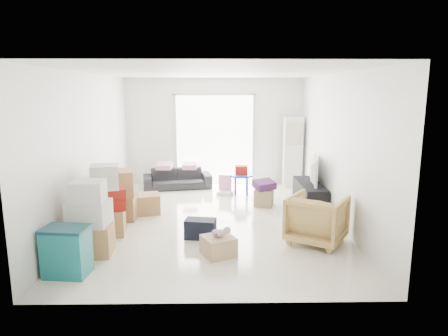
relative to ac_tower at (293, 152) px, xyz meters
name	(u,v)px	position (x,y,z in m)	size (l,w,h in m)	color
room_shell	(214,149)	(-1.95, -2.65, 0.48)	(4.98, 6.48, 3.18)	silver
sliding_door	(215,136)	(-1.95, 0.33, 0.37)	(2.10, 0.04, 2.33)	white
ac_tower	(293,152)	(0.00, 0.00, 0.00)	(0.45, 0.30, 1.75)	white
tv_console	(309,194)	(0.05, -1.75, -0.63)	(0.44, 1.47, 0.49)	black
television	(310,180)	(0.05, -1.75, -0.32)	(0.95, 0.55, 0.12)	black
sofa	(177,175)	(-2.88, -0.15, -0.55)	(1.66, 0.49, 0.65)	#2A2B30
pillow_left	(164,161)	(-3.19, -0.19, -0.17)	(0.34, 0.26, 0.11)	#DDA1B6
pillow_right	(190,160)	(-2.56, -0.17, -0.16)	(0.38, 0.31, 0.13)	#DDA1B6
armchair	(317,217)	(-0.31, -3.81, -0.45)	(0.82, 0.77, 0.85)	tan
storage_bins	(67,251)	(-3.85, -4.90, -0.55)	(0.61, 0.46, 0.66)	#15686A
box_stack_a	(90,222)	(-3.75, -4.22, -0.38)	(0.63, 0.54, 1.11)	#997545
box_stack_b	(106,204)	(-3.75, -3.35, -0.36)	(0.72, 0.66, 1.18)	#997545
box_stack_c	(120,195)	(-3.72, -2.55, -0.42)	(0.63, 0.63, 0.93)	#997545
loose_box	(148,204)	(-3.26, -2.21, -0.68)	(0.46, 0.46, 0.38)	#997545
duffel_bag	(200,229)	(-2.16, -3.58, -0.72)	(0.49, 0.30, 0.32)	black
ottoman	(264,198)	(-0.91, -1.74, -0.70)	(0.36, 0.36, 0.36)	#957F57
blanket	(264,186)	(-0.91, -1.74, -0.45)	(0.39, 0.39, 0.14)	#482256
kids_table	(241,174)	(-1.33, -0.75, -0.39)	(0.55, 0.55, 0.67)	#193EB6
toy_walker	(225,189)	(-1.70, -0.77, -0.75)	(0.41, 0.39, 0.44)	silver
wood_crate	(219,246)	(-1.87, -4.29, -0.73)	(0.43, 0.43, 0.28)	tan
plush_bunny	(221,232)	(-1.84, -4.29, -0.52)	(0.29, 0.17, 0.14)	#B2ADA8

